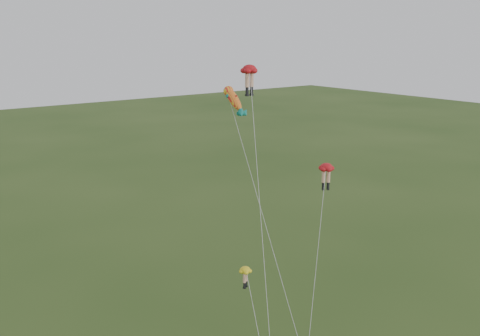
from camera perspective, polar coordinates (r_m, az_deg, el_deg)
legs_kite_red_high at (r=40.77m, az=1.05°, el=9.71°), size 4.75×8.54×20.61m
legs_kite_red_mid at (r=44.02m, az=9.16°, el=-0.46°), size 8.14×6.65×12.63m
legs_kite_yellow at (r=36.66m, az=0.71°, el=-11.61°), size 1.60×4.61×7.65m
fish_kite at (r=44.60m, az=-0.69°, el=7.26°), size 3.23×13.54×18.86m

